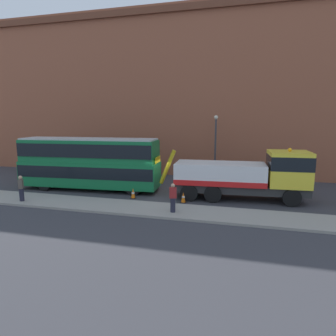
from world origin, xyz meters
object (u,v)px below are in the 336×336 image
(recovery_tow_truck, at_px, (246,175))
(pedestrian_bystander, at_px, (173,198))
(pedestrian_onlooker, at_px, (21,189))
(traffic_cone_near_bus, at_px, (133,194))
(traffic_cone_midway, at_px, (183,198))
(street_lamp, at_px, (215,142))
(double_decker_bus, at_px, (89,162))

(recovery_tow_truck, distance_m, pedestrian_bystander, 6.04)
(pedestrian_onlooker, bearing_deg, traffic_cone_near_bus, -3.97)
(pedestrian_bystander, relative_size, traffic_cone_midway, 2.38)
(pedestrian_bystander, height_order, street_lamp, street_lamp)
(recovery_tow_truck, height_order, street_lamp, street_lamp)
(pedestrian_bystander, height_order, traffic_cone_midway, pedestrian_bystander)
(traffic_cone_midway, distance_m, street_lamp, 8.46)
(recovery_tow_truck, xyz_separation_m, traffic_cone_midway, (-4.00, -1.81, -1.42))
(traffic_cone_near_bus, bearing_deg, street_lamp, 57.27)
(double_decker_bus, relative_size, street_lamp, 1.91)
(pedestrian_onlooker, relative_size, pedestrian_bystander, 1.00)
(pedestrian_onlooker, bearing_deg, pedestrian_bystander, -26.56)
(pedestrian_onlooker, xyz_separation_m, pedestrian_bystander, (10.29, 0.29, 0.00))
(pedestrian_onlooker, xyz_separation_m, street_lamp, (11.60, 10.62, 2.49))
(pedestrian_onlooker, distance_m, traffic_cone_midway, 10.77)
(recovery_tow_truck, xyz_separation_m, pedestrian_onlooker, (-14.37, -4.67, -0.77))
(traffic_cone_near_bus, bearing_deg, pedestrian_bystander, -37.40)
(traffic_cone_near_bus, xyz_separation_m, traffic_cone_midway, (3.65, -0.15, 0.00))
(pedestrian_bystander, distance_m, traffic_cone_midway, 2.66)
(recovery_tow_truck, distance_m, street_lamp, 6.78)
(pedestrian_onlooker, bearing_deg, street_lamp, 14.32)
(pedestrian_onlooker, distance_m, traffic_cone_near_bus, 7.39)
(recovery_tow_truck, distance_m, traffic_cone_midway, 4.61)
(recovery_tow_truck, relative_size, pedestrian_onlooker, 5.97)
(double_decker_bus, xyz_separation_m, traffic_cone_near_bus, (4.27, -1.62, -1.89))
(pedestrian_bystander, distance_m, street_lamp, 10.71)
(recovery_tow_truck, bearing_deg, traffic_cone_near_bus, -171.40)
(pedestrian_bystander, height_order, traffic_cone_near_bus, pedestrian_bystander)
(traffic_cone_midway, height_order, street_lamp, street_lamp)
(recovery_tow_truck, bearing_deg, traffic_cone_midway, -159.30)
(double_decker_bus, distance_m, street_lamp, 11.01)
(recovery_tow_truck, bearing_deg, street_lamp, 111.30)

